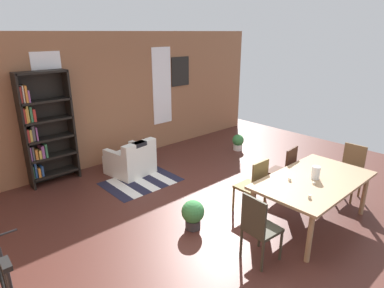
{
  "coord_description": "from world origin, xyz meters",
  "views": [
    {
      "loc": [
        -3.53,
        -2.94,
        2.84
      ],
      "look_at": [
        0.25,
        1.2,
        0.9
      ],
      "focal_mm": 30.51,
      "sensor_mm": 36.0,
      "label": 1
    }
  ],
  "objects_px": {
    "potted_plant_by_shelf": "(238,142)",
    "dining_chair_far_right": "(284,170)",
    "potted_plant_corner": "(193,214)",
    "bookshelf_tall": "(44,129)",
    "armchair_white": "(131,161)",
    "dining_chair_far_left": "(254,185)",
    "dining_table": "(314,183)",
    "vase_on_table": "(316,173)",
    "dining_chair_head_left": "(259,227)",
    "dining_chair_head_right": "(350,169)"
  },
  "relations": [
    {
      "from": "dining_chair_head_left",
      "to": "dining_table",
      "type": "bearing_deg",
      "value": -0.25
    },
    {
      "from": "armchair_white",
      "to": "potted_plant_corner",
      "type": "relative_size",
      "value": 1.98
    },
    {
      "from": "dining_table",
      "to": "dining_chair_far_left",
      "type": "distance_m",
      "value": 0.91
    },
    {
      "from": "dining_chair_head_right",
      "to": "potted_plant_corner",
      "type": "bearing_deg",
      "value": 158.3
    },
    {
      "from": "vase_on_table",
      "to": "dining_chair_head_left",
      "type": "height_order",
      "value": "dining_chair_head_left"
    },
    {
      "from": "dining_chair_far_left",
      "to": "dining_chair_head_right",
      "type": "relative_size",
      "value": 1.0
    },
    {
      "from": "dining_chair_head_left",
      "to": "dining_chair_far_left",
      "type": "distance_m",
      "value": 1.19
    },
    {
      "from": "dining_chair_head_right",
      "to": "dining_chair_far_right",
      "type": "xyz_separation_m",
      "value": [
        -0.9,
        0.77,
        0.0
      ]
    },
    {
      "from": "vase_on_table",
      "to": "dining_chair_far_left",
      "type": "relative_size",
      "value": 0.21
    },
    {
      "from": "dining_chair_far_right",
      "to": "dining_chair_far_left",
      "type": "bearing_deg",
      "value": -179.98
    },
    {
      "from": "dining_chair_far_right",
      "to": "armchair_white",
      "type": "xyz_separation_m",
      "value": [
        -1.46,
        2.71,
        -0.23
      ]
    },
    {
      "from": "armchair_white",
      "to": "dining_chair_far_left",
      "type": "bearing_deg",
      "value": -77.82
    },
    {
      "from": "potted_plant_by_shelf",
      "to": "bookshelf_tall",
      "type": "bearing_deg",
      "value": 162.73
    },
    {
      "from": "potted_plant_corner",
      "to": "bookshelf_tall",
      "type": "bearing_deg",
      "value": 107.59
    },
    {
      "from": "bookshelf_tall",
      "to": "potted_plant_corner",
      "type": "xyz_separation_m",
      "value": [
        0.98,
        -3.09,
        -0.84
      ]
    },
    {
      "from": "bookshelf_tall",
      "to": "potted_plant_corner",
      "type": "distance_m",
      "value": 3.35
    },
    {
      "from": "armchair_white",
      "to": "dining_chair_head_left",
      "type": "bearing_deg",
      "value": -95.23
    },
    {
      "from": "vase_on_table",
      "to": "armchair_white",
      "type": "relative_size",
      "value": 0.21
    },
    {
      "from": "dining_chair_far_left",
      "to": "armchair_white",
      "type": "bearing_deg",
      "value": 102.18
    },
    {
      "from": "vase_on_table",
      "to": "dining_chair_far_left",
      "type": "bearing_deg",
      "value": 120.57
    },
    {
      "from": "dining_chair_head_left",
      "to": "armchair_white",
      "type": "relative_size",
      "value": 1.05
    },
    {
      "from": "potted_plant_corner",
      "to": "potted_plant_by_shelf",
      "type": "bearing_deg",
      "value": 29.35
    },
    {
      "from": "dining_table",
      "to": "dining_chair_head_left",
      "type": "height_order",
      "value": "dining_chair_head_left"
    },
    {
      "from": "dining_chair_head_left",
      "to": "bookshelf_tall",
      "type": "bearing_deg",
      "value": 104.55
    },
    {
      "from": "dining_chair_head_left",
      "to": "armchair_white",
      "type": "height_order",
      "value": "dining_chair_head_left"
    },
    {
      "from": "potted_plant_by_shelf",
      "to": "dining_chair_far_right",
      "type": "bearing_deg",
      "value": -121.34
    },
    {
      "from": "dining_chair_head_right",
      "to": "dining_chair_far_right",
      "type": "relative_size",
      "value": 1.0
    },
    {
      "from": "dining_chair_far_left",
      "to": "potted_plant_by_shelf",
      "type": "xyz_separation_m",
      "value": [
        2.18,
        2.13,
        -0.3
      ]
    },
    {
      "from": "dining_table",
      "to": "dining_chair_far_right",
      "type": "distance_m",
      "value": 0.91
    },
    {
      "from": "dining_table",
      "to": "potted_plant_by_shelf",
      "type": "distance_m",
      "value": 3.42
    },
    {
      "from": "vase_on_table",
      "to": "dining_chair_head_left",
      "type": "bearing_deg",
      "value": 179.76
    },
    {
      "from": "dining_chair_far_left",
      "to": "armchair_white",
      "type": "xyz_separation_m",
      "value": [
        -0.59,
        2.71,
        -0.23
      ]
    },
    {
      "from": "dining_chair_far_right",
      "to": "potted_plant_corner",
      "type": "bearing_deg",
      "value": 169.94
    },
    {
      "from": "dining_table",
      "to": "dining_chair_far_right",
      "type": "relative_size",
      "value": 2.04
    },
    {
      "from": "bookshelf_tall",
      "to": "potted_plant_by_shelf",
      "type": "xyz_separation_m",
      "value": [
        4.17,
        -1.3,
        -0.87
      ]
    },
    {
      "from": "potted_plant_corner",
      "to": "dining_chair_head_right",
      "type": "bearing_deg",
      "value": -21.7
    },
    {
      "from": "dining_chair_head_right",
      "to": "dining_chair_head_left",
      "type": "bearing_deg",
      "value": 179.91
    },
    {
      "from": "potted_plant_corner",
      "to": "armchair_white",
      "type": "bearing_deg",
      "value": 79.78
    },
    {
      "from": "potted_plant_by_shelf",
      "to": "potted_plant_corner",
      "type": "xyz_separation_m",
      "value": [
        -3.19,
        -1.79,
        0.03
      ]
    },
    {
      "from": "dining_table",
      "to": "potted_plant_corner",
      "type": "bearing_deg",
      "value": 142.52
    },
    {
      "from": "vase_on_table",
      "to": "armchair_white",
      "type": "xyz_separation_m",
      "value": [
        -1.04,
        3.49,
        -0.57
      ]
    },
    {
      "from": "dining_table",
      "to": "dining_chair_head_left",
      "type": "bearing_deg",
      "value": 179.75
    },
    {
      "from": "dining_chair_head_right",
      "to": "potted_plant_corner",
      "type": "xyz_separation_m",
      "value": [
        -2.79,
        1.11,
        -0.26
      ]
    },
    {
      "from": "dining_table",
      "to": "dining_chair_head_right",
      "type": "height_order",
      "value": "dining_chair_head_right"
    },
    {
      "from": "dining_chair_far_right",
      "to": "dining_chair_head_right",
      "type": "bearing_deg",
      "value": -40.78
    },
    {
      "from": "dining_chair_far_left",
      "to": "potted_plant_by_shelf",
      "type": "relative_size",
      "value": 2.35
    },
    {
      "from": "vase_on_table",
      "to": "dining_chair_far_right",
      "type": "relative_size",
      "value": 0.21
    },
    {
      "from": "armchair_white",
      "to": "potted_plant_by_shelf",
      "type": "distance_m",
      "value": 2.82
    },
    {
      "from": "dining_chair_far_right",
      "to": "potted_plant_by_shelf",
      "type": "xyz_separation_m",
      "value": [
        1.3,
        2.13,
        -0.3
      ]
    },
    {
      "from": "dining_chair_far_right",
      "to": "potted_plant_by_shelf",
      "type": "bearing_deg",
      "value": 58.66
    }
  ]
}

